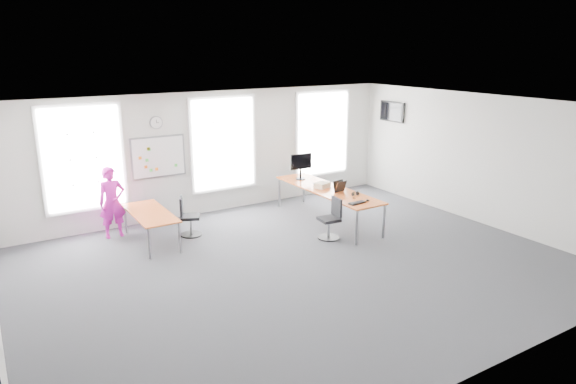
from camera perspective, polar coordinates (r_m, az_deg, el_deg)
floor at (r=9.86m, az=1.30°, el=-8.20°), size 10.00×10.00×0.00m
ceiling at (r=9.06m, az=1.42°, el=9.40°), size 10.00×10.00×0.00m
wall_back at (r=12.80m, az=-8.46°, el=4.33°), size 10.00×0.00×10.00m
wall_front at (r=6.56m, az=20.91°, el=-7.82°), size 10.00×0.00×10.00m
wall_right at (r=12.71m, az=20.67°, el=3.40°), size 0.00×10.00×10.00m
window_left at (r=11.90m, az=-21.82°, el=3.48°), size 1.60×0.06×2.20m
window_mid at (r=12.85m, az=-7.21°, el=5.34°), size 1.60×0.06×2.20m
window_right at (r=14.33m, az=3.82°, el=6.51°), size 1.60×0.06×2.20m
desk_right at (r=12.11m, az=4.38°, el=0.13°), size 0.87×3.28×0.80m
desk_left at (r=11.16m, az=-15.07°, el=-2.46°), size 0.74×1.85×0.67m
chair_right at (r=11.14m, az=4.80°, el=-3.19°), size 0.48×0.48×0.90m
chair_left at (r=11.46m, az=-11.04°, el=-2.91°), size 0.53×0.53×0.89m
person at (r=11.70m, az=-18.96°, el=-1.09°), size 0.57×0.38×1.56m
whiteboard at (r=12.31m, az=-14.19°, el=3.80°), size 1.20×0.03×0.90m
wall_clock at (r=12.17m, az=-14.45°, el=7.48°), size 0.30×0.04×0.30m
tv at (r=14.54m, az=11.49°, el=8.75°), size 0.06×0.90×0.55m
keyboard at (r=11.03m, az=7.69°, el=-1.21°), size 0.43×0.21×0.02m
mouse at (r=11.22m, az=8.83°, el=-0.92°), size 0.09×0.12×0.04m
lens_cap at (r=11.41m, az=7.35°, el=-0.66°), size 0.07×0.07×0.01m
headphones at (r=11.60m, az=7.47°, el=-0.18°), size 0.16×0.09×0.09m
laptop_sleeve at (r=11.85m, az=5.76°, el=0.63°), size 0.33×0.22×0.26m
paper_stack at (r=12.18m, az=3.81°, el=0.77°), size 0.41×0.36×0.12m
monitor at (r=12.84m, az=1.44°, el=3.13°), size 0.59×0.24×0.66m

